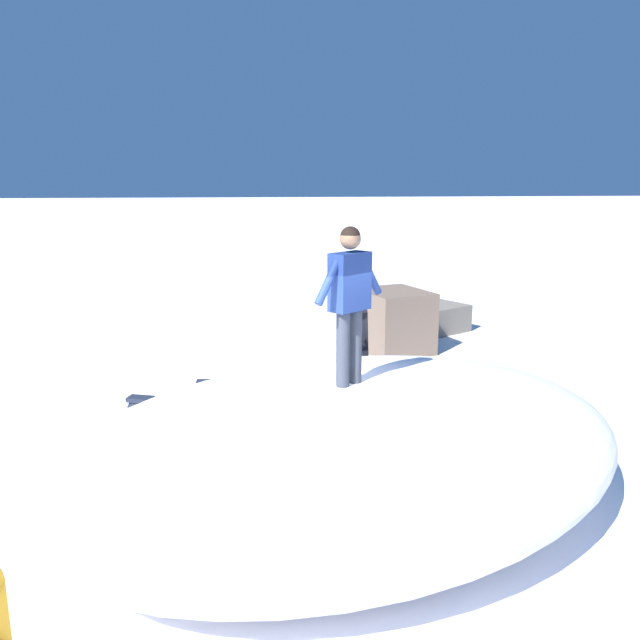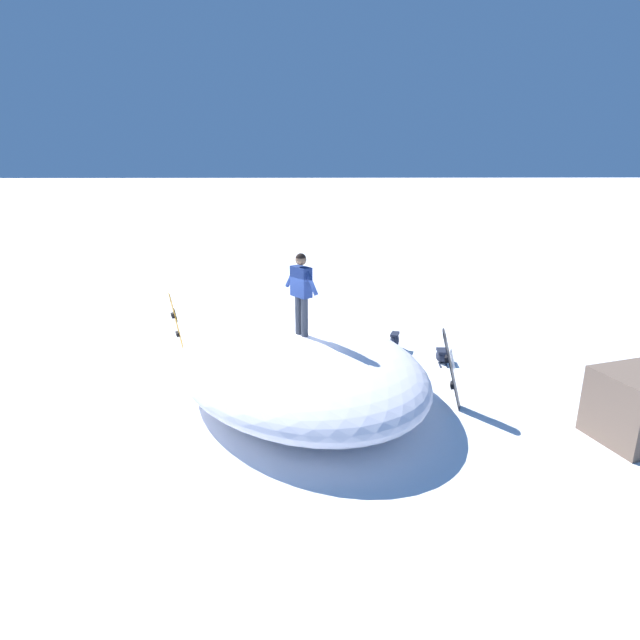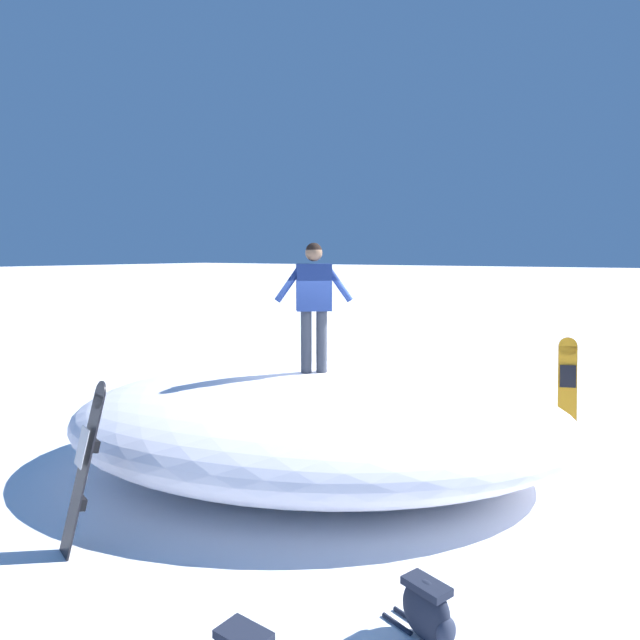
{
  "view_description": "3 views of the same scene",
  "coord_description": "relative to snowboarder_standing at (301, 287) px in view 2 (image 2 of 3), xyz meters",
  "views": [
    {
      "loc": [
        0.67,
        5.84,
        3.44
      ],
      "look_at": [
        -0.13,
        0.04,
        2.14
      ],
      "focal_mm": 35.49,
      "sensor_mm": 36.0,
      "label": 1
    },
    {
      "loc": [
        -10.49,
        -0.6,
        4.75
      ],
      "look_at": [
        -0.97,
        -0.87,
        1.76
      ],
      "focal_mm": 29.04,
      "sensor_mm": 36.0,
      "label": 2
    },
    {
      "loc": [
        3.48,
        -6.6,
        2.84
      ],
      "look_at": [
        -0.52,
        -0.35,
        1.97
      ],
      "focal_mm": 31.94,
      "sensor_mm": 36.0,
      "label": 3
    }
  ],
  "objects": [
    {
      "name": "snowboard_secondary_upright",
      "position": [
        -0.71,
        -2.91,
        -1.46
      ],
      "size": [
        0.41,
        0.52,
        1.63
      ],
      "color": "black",
      "rests_on": "ground"
    },
    {
      "name": "backpack_near",
      "position": [
        1.66,
        -3.38,
        -2.14
      ],
      "size": [
        0.65,
        0.31,
        0.32
      ],
      "color": "#1E2333",
      "rests_on": "ground"
    },
    {
      "name": "ground",
      "position": [
        0.52,
        0.51,
        -2.3
      ],
      "size": [
        240.0,
        240.0,
        0.0
      ],
      "primitive_type": "plane",
      "color": "white"
    },
    {
      "name": "snowboard_primary_upright",
      "position": [
        2.58,
        3.21,
        -1.5
      ],
      "size": [
        0.36,
        0.34,
        1.56
      ],
      "color": "orange",
      "rests_on": "ground"
    },
    {
      "name": "backpack_far",
      "position": [
        2.56,
        -2.38,
        -2.07
      ],
      "size": [
        0.65,
        0.38,
        0.45
      ],
      "color": "#1E2333",
      "rests_on": "ground"
    },
    {
      "name": "snow_mound",
      "position": [
        0.02,
        0.1,
        -1.65
      ],
      "size": [
        7.99,
        7.1,
        1.3
      ],
      "primitive_type": "ellipsoid",
      "rotation": [
        0.0,
        0.0,
        0.45
      ],
      "color": "white",
      "rests_on": "ground"
    },
    {
      "name": "snowboarder_standing",
      "position": [
        0.0,
        0.0,
        0.0
      ],
      "size": [
        0.85,
        0.69,
        1.68
      ],
      "color": "#333842",
      "rests_on": "snow_mound"
    }
  ]
}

